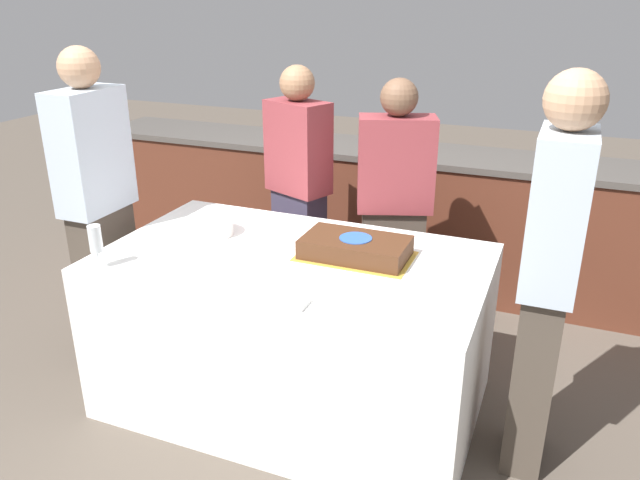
# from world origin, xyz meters

# --- Properties ---
(ground_plane) EXTENTS (14.00, 14.00, 0.00)m
(ground_plane) POSITION_xyz_m (0.00, 0.00, 0.00)
(ground_plane) COLOR brown
(back_counter) EXTENTS (4.40, 0.58, 0.92)m
(back_counter) POSITION_xyz_m (0.00, 1.59, 0.46)
(back_counter) COLOR #5B2D1E
(back_counter) RESTS_ON ground_plane
(dining_table) EXTENTS (1.74, 1.03, 0.78)m
(dining_table) POSITION_xyz_m (0.00, 0.00, 0.39)
(dining_table) COLOR white
(dining_table) RESTS_ON ground_plane
(cake) EXTENTS (0.51, 0.31, 0.09)m
(cake) POSITION_xyz_m (0.26, 0.10, 0.82)
(cake) COLOR gold
(cake) RESTS_ON dining_table
(plate_stack) EXTENTS (0.22, 0.22, 0.09)m
(plate_stack) POSITION_xyz_m (-0.49, 0.10, 0.82)
(plate_stack) COLOR white
(plate_stack) RESTS_ON dining_table
(wine_glass) EXTENTS (0.06, 0.06, 0.20)m
(wine_glass) POSITION_xyz_m (-0.73, -0.43, 0.91)
(wine_glass) COLOR white
(wine_glass) RESTS_ON dining_table
(side_plate_near_cake) EXTENTS (0.18, 0.18, 0.00)m
(side_plate_near_cake) POSITION_xyz_m (0.24, 0.41, 0.78)
(side_plate_near_cake) COLOR white
(side_plate_near_cake) RESTS_ON dining_table
(utensil_pile) EXTENTS (0.15, 0.10, 0.02)m
(utensil_pile) POSITION_xyz_m (0.17, -0.43, 0.79)
(utensil_pile) COLOR white
(utensil_pile) RESTS_ON dining_table
(person_cutting_cake) EXTENTS (0.44, 0.32, 1.50)m
(person_cutting_cake) POSITION_xyz_m (0.26, 0.74, 0.77)
(person_cutting_cake) COLOR #4C4238
(person_cutting_cake) RESTS_ON ground_plane
(person_seated_left) EXTENTS (0.20, 0.39, 1.67)m
(person_seated_left) POSITION_xyz_m (-1.09, 0.00, 0.86)
(person_seated_left) COLOR #4C4238
(person_seated_left) RESTS_ON ground_plane
(person_seated_right) EXTENTS (0.22, 0.36, 1.66)m
(person_seated_right) POSITION_xyz_m (1.09, 0.00, 0.87)
(person_seated_right) COLOR #4C4238
(person_seated_right) RESTS_ON ground_plane
(person_standing_back) EXTENTS (0.40, 0.32, 1.54)m
(person_standing_back) POSITION_xyz_m (-0.30, 0.74, 0.80)
(person_standing_back) COLOR #383347
(person_standing_back) RESTS_ON ground_plane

